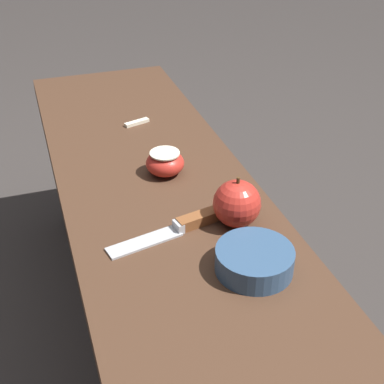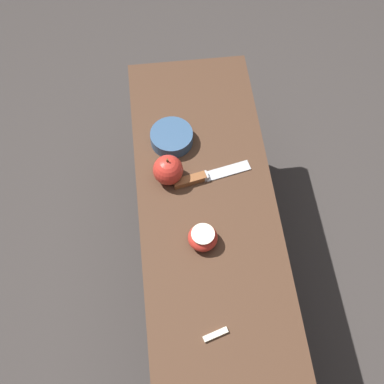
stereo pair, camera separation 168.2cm
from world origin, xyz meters
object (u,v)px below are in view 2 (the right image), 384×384
Objects in this scene: knife at (201,178)px; apple_whole at (168,170)px; wooden_bench at (211,252)px; apple_cut at (203,238)px; bowl at (172,137)px.

apple_whole is (-0.01, -0.09, 0.03)m from knife.
wooden_bench is at bearing 26.18° from apple_whole.
knife is at bearing -177.38° from wooden_bench.
apple_cut is 0.63× the size of bowl.
apple_cut is 0.33m from bowl.
wooden_bench is 0.35m from bowl.
apple_whole is at bearing 159.23° from knife.
apple_whole is at bearing -9.56° from bowl.
bowl reaches higher than knife.
knife is at bearing 26.33° from bowl.
bowl is (-0.14, -0.07, 0.01)m from knife.
knife is 1.83× the size of bowl.
apple_whole reaches higher than knife.
apple_cut is at bearing 19.07° from apple_whole.
apple_cut reaches higher than knife.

